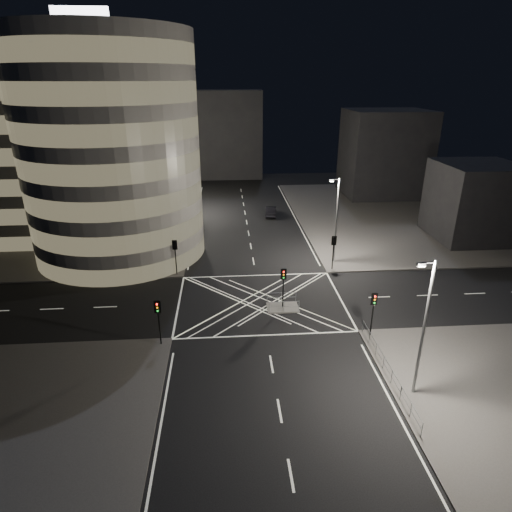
{
  "coord_description": "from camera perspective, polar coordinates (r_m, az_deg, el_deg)",
  "views": [
    {
      "loc": [
        -3.22,
        -36.98,
        20.43
      ],
      "look_at": [
        -0.11,
        4.46,
        3.0
      ],
      "focal_mm": 30.0,
      "sensor_mm": 36.0,
      "label": 1
    }
  ],
  "objects": [
    {
      "name": "building_right_far",
      "position": [
        83.32,
        16.73,
        13.0
      ],
      "size": [
        14.0,
        12.0,
        15.0
      ],
      "primitive_type": "cube",
      "color": "black",
      "rests_on": "sidewalk_far_right"
    },
    {
      "name": "tree_a",
      "position": [
        49.07,
        -12.62,
        3.75
      ],
      "size": [
        4.18,
        4.18,
        7.18
      ],
      "color": "black",
      "rests_on": "sidewalk_far_left"
    },
    {
      "name": "traffic_signal_nr",
      "position": [
        36.9,
        15.38,
        -6.48
      ],
      "size": [
        0.55,
        0.22,
        4.0
      ],
      "color": "black",
      "rests_on": "sidewalk_near_right"
    },
    {
      "name": "office_block_rear",
      "position": [
        81.71,
        -18.21,
        15.15
      ],
      "size": [
        24.0,
        16.0,
        22.0
      ],
      "primitive_type": "cube",
      "color": "gray",
      "rests_on": "sidewalk_far_left"
    },
    {
      "name": "building_right_near",
      "position": [
        64.37,
        27.13,
        6.52
      ],
      "size": [
        10.0,
        10.0,
        10.0
      ],
      "primitive_type": "cube",
      "color": "black",
      "rests_on": "sidewalk_far_right"
    },
    {
      "name": "building_far_end",
      "position": [
        95.66,
        -4.92,
        15.81
      ],
      "size": [
        18.0,
        8.0,
        18.0
      ],
      "primitive_type": "cube",
      "color": "black",
      "rests_on": "ground"
    },
    {
      "name": "ground",
      "position": [
        42.37,
        0.6,
        -6.08
      ],
      "size": [
        120.0,
        120.0,
        0.0
      ],
      "primitive_type": "plane",
      "color": "black",
      "rests_on": "ground"
    },
    {
      "name": "traffic_signal_nl",
      "position": [
        35.33,
        -12.91,
        -7.6
      ],
      "size": [
        0.55,
        0.22,
        4.0
      ],
      "color": "black",
      "rests_on": "sidewalk_near_left"
    },
    {
      "name": "traffic_signal_fl",
      "position": [
        47.48,
        -10.73,
        0.69
      ],
      "size": [
        0.55,
        0.22,
        4.0
      ],
      "color": "black",
      "rests_on": "sidewalk_far_left"
    },
    {
      "name": "street_lamp_left_far",
      "position": [
        68.89,
        -9.51,
        9.97
      ],
      "size": [
        1.25,
        0.25,
        10.0
      ],
      "color": "slate",
      "rests_on": "sidewalk_far_left"
    },
    {
      "name": "sidewalk_far_right",
      "position": [
        74.47,
        21.64,
        5.27
      ],
      "size": [
        42.0,
        42.0,
        0.15
      ],
      "primitive_type": "cube",
      "color": "#494644",
      "rests_on": "ground"
    },
    {
      "name": "office_tower_curved",
      "position": [
        58.92,
        -22.2,
        13.56
      ],
      "size": [
        30.0,
        29.0,
        27.2
      ],
      "color": "gray",
      "rests_on": "sidewalk_far_left"
    },
    {
      "name": "traffic_signal_island",
      "position": [
        39.91,
        3.67,
        -3.33
      ],
      "size": [
        0.55,
        0.22,
        4.0
      ],
      "color": "black",
      "rests_on": "central_island"
    },
    {
      "name": "tree_b",
      "position": [
        54.85,
        -11.78,
        5.36
      ],
      "size": [
        4.69,
        4.69,
        7.03
      ],
      "color": "black",
      "rests_on": "sidewalk_far_left"
    },
    {
      "name": "central_island",
      "position": [
        41.23,
        3.57,
        -6.88
      ],
      "size": [
        3.0,
        2.0,
        0.15
      ],
      "primitive_type": "cube",
      "color": "slate",
      "rests_on": "ground"
    },
    {
      "name": "street_lamp_right_far",
      "position": [
        49.96,
        10.63,
        5.02
      ],
      "size": [
        1.25,
        0.25,
        10.0
      ],
      "color": "slate",
      "rests_on": "sidewalk_far_right"
    },
    {
      "name": "traffic_signal_fr",
      "position": [
        48.66,
        10.31,
        1.27
      ],
      "size": [
        0.55,
        0.22,
        4.0
      ],
      "color": "black",
      "rests_on": "sidewalk_far_right"
    },
    {
      "name": "sidewalk_far_left",
      "position": [
        71.91,
        -25.16,
        4.11
      ],
      "size": [
        42.0,
        42.0,
        0.15
      ],
      "primitive_type": "cube",
      "color": "#494644",
      "rests_on": "ground"
    },
    {
      "name": "railing_island_north",
      "position": [
        41.71,
        3.43,
        -5.52
      ],
      "size": [
        2.8,
        0.06,
        1.1
      ],
      "primitive_type": "cube",
      "color": "slate",
      "rests_on": "central_island"
    },
    {
      "name": "railing_near_right",
      "position": [
        33.74,
        17.12,
        -14.21
      ],
      "size": [
        0.06,
        11.7,
        1.1
      ],
      "primitive_type": "cube",
      "color": "slate",
      "rests_on": "sidewalk_near_right"
    },
    {
      "name": "tree_e",
      "position": [
        72.19,
        -10.11,
        9.44
      ],
      "size": [
        3.51,
        3.51,
        6.12
      ],
      "color": "black",
      "rests_on": "sidewalk_far_left"
    },
    {
      "name": "street_lamp_left_near",
      "position": [
        51.56,
        -11.08,
        5.54
      ],
      "size": [
        1.25,
        0.25,
        10.0
      ],
      "color": "slate",
      "rests_on": "sidewalk_far_left"
    },
    {
      "name": "railing_island_south",
      "position": [
        40.15,
        3.76,
        -6.73
      ],
      "size": [
        2.8,
        0.06,
        1.1
      ],
      "primitive_type": "cube",
      "color": "slate",
      "rests_on": "central_island"
    },
    {
      "name": "street_lamp_right_near",
      "position": [
        30.16,
        21.44,
        -8.58
      ],
      "size": [
        1.25,
        0.25,
        10.0
      ],
      "color": "slate",
      "rests_on": "sidewalk_near_right"
    },
    {
      "name": "sedan",
      "position": [
        68.4,
        2.02,
        6.02
      ],
      "size": [
        2.21,
        4.75,
        1.51
      ],
      "primitive_type": "imported",
      "rotation": [
        0.0,
        0.0,
        3.0
      ],
      "color": "black",
      "rests_on": "ground"
    },
    {
      "name": "tree_d",
      "position": [
        66.11,
        -10.64,
        9.26
      ],
      "size": [
        5.68,
        5.68,
        8.56
      ],
      "color": "black",
      "rests_on": "sidewalk_far_left"
    },
    {
      "name": "tree_c",
      "position": [
        60.62,
        -11.11,
        6.87
      ],
      "size": [
        4.37,
        4.37,
        6.64
      ],
      "color": "black",
      "rests_on": "sidewalk_far_left"
    }
  ]
}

